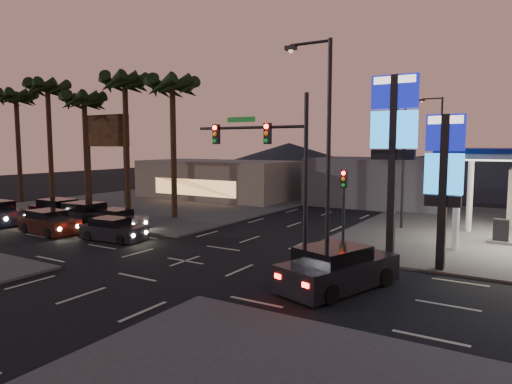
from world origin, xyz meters
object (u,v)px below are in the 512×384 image
Objects in this scene: car_lane_b_rear at (60,211)px; car_lane_b_front at (117,220)px; suv_station at (337,269)px; pylon_sign_tall at (394,130)px; car_lane_a_mid at (49,223)px; traffic_signal_mast at (272,154)px; car_lane_b_mid at (87,215)px; pylon_sign_short at (444,168)px; car_lane_a_front at (113,230)px.

car_lane_b_front is at bearing -0.41° from car_lane_b_rear.
pylon_sign_tall is at bearing 84.36° from suv_station.
car_lane_a_mid is 20.01m from suv_station.
traffic_signal_mast is (-4.74, -3.51, -1.17)m from pylon_sign_tall.
car_lane_b_rear reaches higher than car_lane_b_front.
car_lane_b_front is 0.74× the size of suv_station.
traffic_signal_mast is 1.43× the size of suv_station.
suv_station is at bearing -11.83° from car_lane_b_mid.
traffic_signal_mast reaches higher than car_lane_b_rear.
car_lane_a_mid is 0.92× the size of car_lane_b_rear.
pylon_sign_tall is at bearing 36.52° from traffic_signal_mast.
pylon_sign_short is at bearing 1.28° from car_lane_b_mid.
pylon_sign_tall is 1.29× the size of pylon_sign_short.
pylon_sign_short is (2.50, -1.00, -1.74)m from pylon_sign_tall.
suv_station reaches higher than car_lane_b_rear.
suv_station reaches higher than car_lane_b_front.
car_lane_b_rear is at bearing 179.59° from car_lane_b_front.
traffic_signal_mast is at bearing 152.01° from suv_station.
pylon_sign_tall is at bearing 12.57° from car_lane_a_mid.
traffic_signal_mast is 1.92× the size of car_lane_b_front.
pylon_sign_short reaches higher than car_lane_b_front.
car_lane_b_front is at bearing -179.24° from pylon_sign_short.
car_lane_a_mid is at bearing 176.71° from suv_station.
car_lane_a_front is at bearing 7.26° from car_lane_a_mid.
pylon_sign_tall reaches higher than car_lane_b_rear.
car_lane_b_front is (-17.93, -1.27, -5.77)m from pylon_sign_tall.
car_lane_b_front is (-20.43, -0.27, -4.03)m from pylon_sign_short.
car_lane_a_mid is (-5.17, -0.66, 0.07)m from car_lane_a_front.
suv_station is (-3.07, -4.73, -3.85)m from pylon_sign_short.
suv_station is at bearing -14.41° from car_lane_b_front.
pylon_sign_tall is 8.02m from suv_station.
pylon_sign_short is at bearing 19.13° from traffic_signal_mast.
suv_station is (-0.57, -5.73, -5.59)m from pylon_sign_tall.
car_lane_a_front is 0.83× the size of car_lane_b_rear.
pylon_sign_tall is at bearing 158.20° from pylon_sign_short.
traffic_signal_mast reaches higher than car_lane_a_front.
car_lane_a_mid is at bearing -171.16° from pylon_sign_short.
pylon_sign_short reaches higher than car_lane_b_mid.
car_lane_b_mid is (-23.18, -0.52, -3.89)m from pylon_sign_short.
car_lane_a_front is at bearing -170.71° from pylon_sign_short.
traffic_signal_mast reaches higher than suv_station.
traffic_signal_mast reaches higher than car_lane_b_mid.
car_lane_a_mid is 1.13× the size of car_lane_b_front.
car_lane_a_front is at bearing 173.04° from suv_station.
pylon_sign_tall is at bearing 14.32° from car_lane_a_front.
car_lane_b_rear reaches higher than car_lane_a_front.
traffic_signal_mast is at bearing -7.13° from car_lane_b_mid.
pylon_sign_tall is 1.77× the size of car_lane_b_rear.
traffic_signal_mast is 16.67m from car_lane_b_mid.
car_lane_a_mid is 3.07m from car_lane_b_mid.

